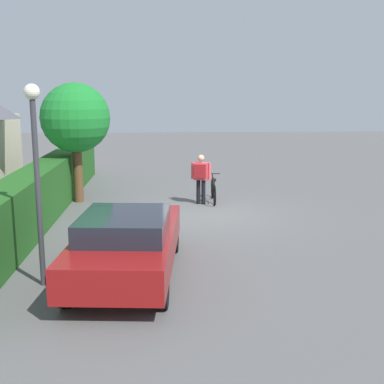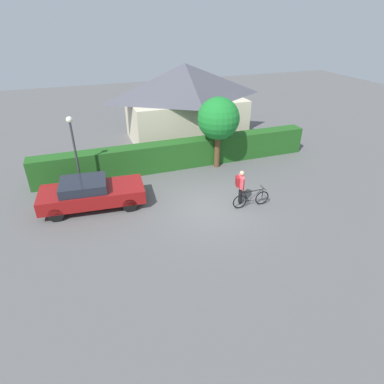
# 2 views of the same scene
# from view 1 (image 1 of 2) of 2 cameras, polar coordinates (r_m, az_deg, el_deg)

# --- Properties ---
(ground_plane) EXTENTS (60.00, 60.00, 0.00)m
(ground_plane) POSITION_cam_1_polar(r_m,az_deg,el_deg) (14.72, 1.58, -2.57)
(ground_plane) COLOR #595959
(hedge_row) EXTENTS (15.23, 0.90, 1.49)m
(hedge_row) POSITION_cam_1_polar(r_m,az_deg,el_deg) (14.91, -16.64, 0.07)
(hedge_row) COLOR #21581D
(hedge_row) RESTS_ON ground
(parked_car_near) EXTENTS (4.56, 2.17, 1.31)m
(parked_car_near) POSITION_cam_1_polar(r_m,az_deg,el_deg) (9.78, -7.41, -5.67)
(parked_car_near) COLOR maroon
(parked_car_near) RESTS_ON ground
(bicycle) EXTENTS (1.75, 0.50, 0.86)m
(bicycle) POSITION_cam_1_polar(r_m,az_deg,el_deg) (16.34, 2.46, 0.15)
(bicycle) COLOR black
(bicycle) RESTS_ON ground
(person_rider) EXTENTS (0.44, 0.63, 1.59)m
(person_rider) POSITION_cam_1_polar(r_m,az_deg,el_deg) (15.86, 1.00, 1.99)
(person_rider) COLOR black
(person_rider) RESTS_ON ground
(street_lamp) EXTENTS (0.28, 0.28, 3.69)m
(street_lamp) POSITION_cam_1_polar(r_m,az_deg,el_deg) (9.32, -17.39, 3.96)
(street_lamp) COLOR #38383D
(street_lamp) RESTS_ON ground
(tree_kerbside) EXTENTS (2.21, 2.21, 3.83)m
(tree_kerbside) POSITION_cam_1_polar(r_m,az_deg,el_deg) (16.47, -13.15, 8.15)
(tree_kerbside) COLOR brown
(tree_kerbside) RESTS_ON ground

